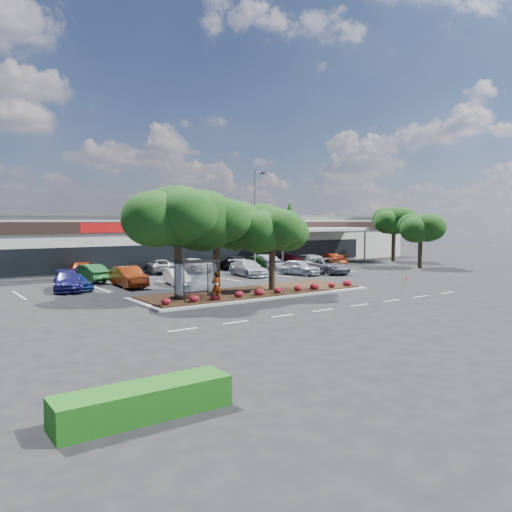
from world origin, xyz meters
TOP-DOWN VIEW (x-y plane):
  - ground at (0.00, 0.00)m, footprint 160.00×160.00m
  - retail_store at (0.06, 33.91)m, footprint 80.40×25.20m
  - landscape_island at (-2.00, 4.00)m, footprint 18.00×6.00m
  - lane_markings at (-0.14, 10.42)m, footprint 33.12×20.06m
  - shrub_row at (-2.00, 1.90)m, footprint 17.00×0.80m
  - bus_shelter at (-7.50, 2.95)m, footprint 2.75×1.55m
  - island_tree_west at (-8.00, 4.50)m, footprint 7.20×7.20m
  - island_tree_mid at (-4.50, 5.20)m, footprint 6.60×6.60m
  - island_tree_east at (-0.50, 3.70)m, footprint 5.80×5.80m
  - hedge_south_west at (-18.00, -13.50)m, footprint 5.00×1.30m
  - tree_east_near at (26.00, 10.00)m, footprint 5.60×5.60m
  - tree_east_far at (31.00, 18.00)m, footprint 6.40×6.40m
  - conifer_north_east at (34.00, 44.00)m, footprint 3.96×3.96m
  - person_waiting at (-6.61, 1.70)m, footprint 0.72×0.51m
  - light_pole at (5.86, 14.85)m, footprint 1.43×0.50m
  - survey_stake at (9.37, -1.00)m, footprint 0.08×0.14m
  - car_0 at (-12.46, 13.77)m, footprint 2.36×4.35m
  - car_1 at (-12.91, 13.99)m, footprint 3.27×5.56m
  - car_2 at (-8.12, 13.45)m, footprint 1.99×5.21m
  - car_3 at (-4.33, 12.22)m, footprint 2.14×4.27m
  - car_4 at (4.61, 14.39)m, footprint 2.81×5.65m
  - car_5 at (9.37, 12.33)m, footprint 3.08×4.98m
  - car_6 at (12.65, 11.72)m, footprint 2.82×5.86m
  - car_7 at (13.74, 13.33)m, footprint 3.00×5.53m
  - car_8 at (14.76, 15.71)m, footprint 4.15×5.87m
  - car_9 at (-9.65, 21.58)m, footprint 3.68×6.09m
  - car_10 at (-9.89, 18.66)m, footprint 2.66×5.13m
  - car_11 at (-1.31, 22.16)m, footprint 3.59×5.63m
  - car_12 at (1.59, 21.16)m, footprint 3.72×5.93m
  - car_13 at (6.87, 20.43)m, footprint 2.92×5.67m
  - car_14 at (9.18, 19.56)m, footprint 2.37×4.92m
  - car_15 at (9.82, 19.19)m, footprint 2.18×5.31m
  - car_16 at (15.73, 22.41)m, footprint 2.69×4.60m
  - car_17 at (18.85, 17.82)m, footprint 2.74×5.66m

SIDE VIEW (x-z plane):
  - ground at x=0.00m, z-range 0.00..0.00m
  - lane_markings at x=-0.14m, z-range 0.00..0.01m
  - landscape_island at x=-2.00m, z-range -0.01..0.25m
  - hedge_south_west at x=-18.00m, z-range 0.00..0.90m
  - shrub_row at x=-2.00m, z-range 0.26..0.76m
  - survey_stake at x=9.37m, z-range 0.14..1.12m
  - car_3 at x=-4.33m, z-range 0.00..1.35m
  - car_0 at x=-12.46m, z-range 0.00..1.40m
  - car_11 at x=-1.31m, z-range 0.00..1.45m
  - car_16 at x=15.73m, z-range 0.00..1.47m
  - car_7 at x=13.74m, z-range 0.00..1.47m
  - car_1 at x=-12.91m, z-range 0.00..1.51m
  - car_12 at x=1.59m, z-range 0.00..1.53m
  - car_14 at x=9.18m, z-range 0.00..1.55m
  - car_13 at x=6.87m, z-range 0.00..1.57m
  - car_4 at x=4.61m, z-range 0.00..1.58m
  - car_8 at x=14.76m, z-range 0.00..1.58m
  - car_5 at x=9.37m, z-range 0.00..1.58m
  - car_17 at x=18.85m, z-range 0.00..1.59m
  - car_10 at x=-9.89m, z-range 0.00..1.61m
  - car_6 at x=12.65m, z-range 0.00..1.61m
  - car_9 at x=-9.65m, z-range 0.00..1.65m
  - car_2 at x=-8.12m, z-range 0.00..1.69m
  - car_15 at x=9.82m, z-range 0.00..1.71m
  - person_waiting at x=-6.61m, z-range 0.26..2.13m
  - bus_shelter at x=-7.50m, z-range 1.01..3.60m
  - retail_store at x=0.06m, z-range 0.03..6.28m
  - tree_east_near at x=26.00m, z-range 0.00..6.51m
  - island_tree_east at x=-0.50m, z-range 0.26..6.76m
  - tree_east_far at x=31.00m, z-range 0.00..7.62m
  - island_tree_mid at x=-4.50m, z-range 0.26..7.58m
  - island_tree_west at x=-8.00m, z-range 0.26..8.15m
  - conifer_north_east at x=34.00m, z-range 0.00..9.00m
  - light_pole at x=5.86m, z-range -0.58..9.97m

